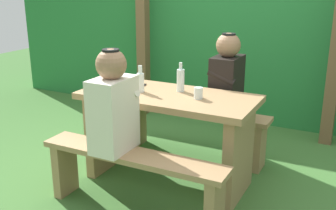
% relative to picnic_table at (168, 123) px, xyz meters
% --- Properties ---
extents(ground_plane, '(12.00, 12.00, 0.00)m').
position_rel_picnic_table_xyz_m(ground_plane, '(0.00, 0.00, -0.51)').
color(ground_plane, '#3F6E32').
extents(hedge_backdrop, '(6.40, 0.62, 1.83)m').
position_rel_picnic_table_xyz_m(hedge_backdrop, '(0.00, 2.01, 0.41)').
color(hedge_backdrop, '#257435').
rests_on(hedge_backdrop, ground_plane).
extents(pergola_post_left, '(0.12, 0.12, 2.18)m').
position_rel_picnic_table_xyz_m(pergola_post_left, '(-1.08, 1.46, 0.58)').
color(pergola_post_left, brown).
rests_on(pergola_post_left, ground_plane).
extents(picnic_table, '(1.40, 0.64, 0.75)m').
position_rel_picnic_table_xyz_m(picnic_table, '(0.00, 0.00, 0.00)').
color(picnic_table, '#9E7A51').
rests_on(picnic_table, ground_plane).
extents(bench_near, '(1.40, 0.24, 0.47)m').
position_rel_picnic_table_xyz_m(bench_near, '(0.00, -0.55, -0.18)').
color(bench_near, '#9E7A51').
rests_on(bench_near, ground_plane).
extents(bench_far, '(1.40, 0.24, 0.47)m').
position_rel_picnic_table_xyz_m(bench_far, '(0.00, 0.55, -0.18)').
color(bench_far, '#9E7A51').
rests_on(bench_far, ground_plane).
extents(person_white_shirt, '(0.25, 0.35, 0.72)m').
position_rel_picnic_table_xyz_m(person_white_shirt, '(-0.14, -0.55, 0.29)').
color(person_white_shirt, silver).
rests_on(person_white_shirt, bench_near).
extents(person_black_coat, '(0.25, 0.35, 0.72)m').
position_rel_picnic_table_xyz_m(person_black_coat, '(0.29, 0.55, 0.29)').
color(person_black_coat, black).
rests_on(person_black_coat, bench_far).
extents(drinking_glass, '(0.07, 0.07, 0.09)m').
position_rel_picnic_table_xyz_m(drinking_glass, '(0.26, -0.01, 0.29)').
color(drinking_glass, silver).
rests_on(drinking_glass, picnic_table).
extents(bottle_left, '(0.06, 0.06, 0.21)m').
position_rel_picnic_table_xyz_m(bottle_left, '(-0.23, -0.04, 0.33)').
color(bottle_left, silver).
rests_on(bottle_left, picnic_table).
extents(bottle_right, '(0.06, 0.06, 0.24)m').
position_rel_picnic_table_xyz_m(bottle_right, '(0.05, 0.11, 0.34)').
color(bottle_right, silver).
rests_on(bottle_right, picnic_table).
extents(cell_phone, '(0.09, 0.15, 0.01)m').
position_rel_picnic_table_xyz_m(cell_phone, '(-0.32, 0.10, 0.25)').
color(cell_phone, black).
rests_on(cell_phone, picnic_table).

